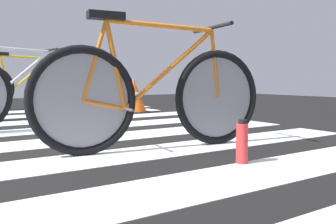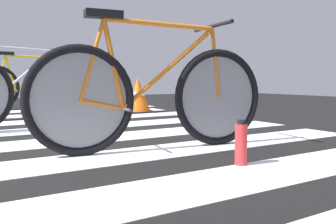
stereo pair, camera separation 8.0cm
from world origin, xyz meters
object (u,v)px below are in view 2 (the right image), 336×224
object	(u,v)px
water_bottle	(241,144)
traffic_cone	(138,96)
bicycle_4_of_4	(29,86)
bicycle_1_of_4	(154,95)
bicycle_3_of_4	(18,88)

from	to	relation	value
water_bottle	traffic_cone	xyz separation A→B (m)	(1.01, 3.28, 0.12)
bicycle_4_of_4	water_bottle	size ratio (longest dim) A/B	6.59
water_bottle	bicycle_4_of_4	bearing A→B (deg)	92.65
traffic_cone	bicycle_1_of_4	bearing A→B (deg)	-114.61
traffic_cone	bicycle_4_of_4	bearing A→B (deg)	127.78
traffic_cone	water_bottle	bearing A→B (deg)	-107.02
bicycle_4_of_4	water_bottle	bearing A→B (deg)	-92.84
bicycle_1_of_4	bicycle_4_of_4	xyz separation A→B (m)	(-0.03, 4.22, 0.00)
water_bottle	traffic_cone	world-z (taller)	traffic_cone
bicycle_4_of_4	traffic_cone	bearing A→B (deg)	-57.70
bicycle_4_of_4	water_bottle	distance (m)	4.88
bicycle_4_of_4	traffic_cone	distance (m)	2.01
bicycle_4_of_4	traffic_cone	xyz separation A→B (m)	(1.23, -1.59, -0.14)
bicycle_1_of_4	bicycle_3_of_4	world-z (taller)	same
bicycle_3_of_4	bicycle_4_of_4	world-z (taller)	same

